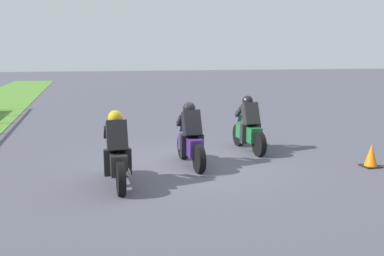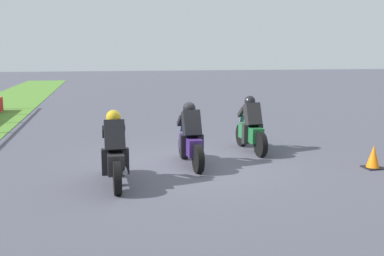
{
  "view_description": "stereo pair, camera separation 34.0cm",
  "coord_description": "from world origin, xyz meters",
  "px_view_note": "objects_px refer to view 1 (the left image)",
  "views": [
    {
      "loc": [
        -9.9,
        2.49,
        2.62
      ],
      "look_at": [
        0.01,
        -0.0,
        0.9
      ],
      "focal_mm": 41.15,
      "sensor_mm": 36.0,
      "label": 1
    },
    {
      "loc": [
        -9.97,
        2.15,
        2.62
      ],
      "look_at": [
        0.01,
        -0.0,
        0.9
      ],
      "focal_mm": 41.15,
      "sensor_mm": 36.0,
      "label": 2
    }
  ],
  "objects_px": {
    "rider_lane_b": "(191,140)",
    "traffic_cone": "(371,156)",
    "rider_lane_a": "(249,128)",
    "rider_lane_c": "(117,155)"
  },
  "relations": [
    {
      "from": "rider_lane_a",
      "to": "rider_lane_b",
      "type": "relative_size",
      "value": 1.0
    },
    {
      "from": "rider_lane_a",
      "to": "rider_lane_c",
      "type": "relative_size",
      "value": 1.0
    },
    {
      "from": "rider_lane_a",
      "to": "traffic_cone",
      "type": "bearing_deg",
      "value": -139.17
    },
    {
      "from": "rider_lane_a",
      "to": "rider_lane_c",
      "type": "xyz_separation_m",
      "value": [
        -2.35,
        3.74,
        0.0
      ]
    },
    {
      "from": "rider_lane_b",
      "to": "traffic_cone",
      "type": "relative_size",
      "value": 3.74
    },
    {
      "from": "rider_lane_c",
      "to": "traffic_cone",
      "type": "xyz_separation_m",
      "value": [
        0.0,
        -5.89,
        -0.37
      ]
    },
    {
      "from": "rider_lane_c",
      "to": "rider_lane_a",
      "type": "bearing_deg",
      "value": -58.47
    },
    {
      "from": "rider_lane_a",
      "to": "traffic_cone",
      "type": "xyz_separation_m",
      "value": [
        -2.34,
        -2.15,
        -0.37
      ]
    },
    {
      "from": "rider_lane_c",
      "to": "traffic_cone",
      "type": "height_order",
      "value": "rider_lane_c"
    },
    {
      "from": "rider_lane_c",
      "to": "traffic_cone",
      "type": "distance_m",
      "value": 5.91
    }
  ]
}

